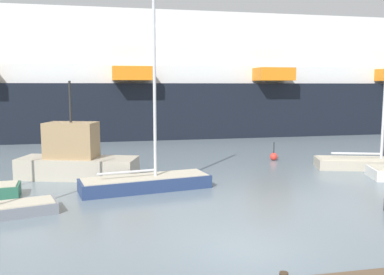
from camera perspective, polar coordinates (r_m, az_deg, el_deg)
name	(u,v)px	position (r m, az deg, el deg)	size (l,w,h in m)	color
ground_plane	(248,252)	(14.51, 7.67, -15.37)	(600.00, 600.00, 0.00)	slate
sailboat_4	(146,180)	(22.42, -6.36, -5.85)	(7.16, 3.19, 10.86)	navy
sailboat_5	(372,159)	(30.31, 23.52, -2.78)	(7.54, 4.12, 14.41)	#BCB29E
fishing_boat_2	(76,158)	(25.88, -15.67, -2.73)	(7.39, 4.36, 5.81)	#BCB29E
channel_buoy_0	(274,156)	(31.50, 11.16, -2.57)	(0.56, 0.56, 1.35)	red
cruise_ship	(126,82)	(48.71, -9.05, 7.55)	(104.77, 16.96, 18.53)	black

